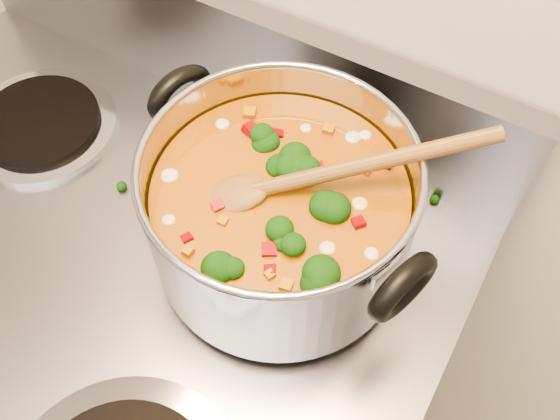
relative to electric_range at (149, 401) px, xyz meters
The scene contains 4 objects.
electric_range is the anchor object (origin of this frame).
stockpot 0.59m from the electric_range, 38.78° to the left, with size 0.33×0.27×0.16m.
wooden_spoon 0.64m from the electric_range, 38.50° to the left, with size 0.25×0.19×0.09m.
cooktop_crumbs 0.55m from the electric_range, 54.99° to the left, with size 0.38×0.23×0.01m.
Camera 1 is at (0.30, 1.00, 1.54)m, focal length 40.00 mm.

